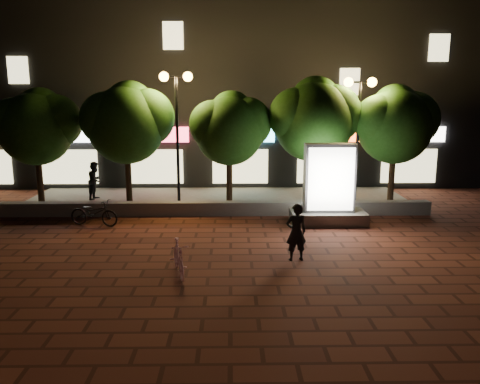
{
  "coord_description": "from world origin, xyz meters",
  "views": [
    {
      "loc": [
        0.59,
        -13.3,
        4.38
      ],
      "look_at": [
        0.85,
        1.5,
        1.38
      ],
      "focal_mm": 35.68,
      "sensor_mm": 36.0,
      "label": 1
    }
  ],
  "objects_px": {
    "tree_right": "(315,117)",
    "ad_kiosk": "(329,192)",
    "tree_mid": "(230,126)",
    "scooter_pink": "(179,258)",
    "tree_far_right": "(396,122)",
    "rider": "(296,232)",
    "street_lamp_left": "(177,105)",
    "scooter_parked": "(94,213)",
    "tree_left": "(128,120)",
    "tree_far_left": "(37,124)",
    "pedestrian": "(95,180)",
    "street_lamp_right": "(359,108)"
  },
  "relations": [
    {
      "from": "tree_right",
      "to": "tree_far_right",
      "type": "xyz_separation_m",
      "value": [
        3.2,
        -0.0,
        -0.2
      ]
    },
    {
      "from": "street_lamp_left",
      "to": "scooter_parked",
      "type": "relative_size",
      "value": 3.0
    },
    {
      "from": "scooter_pink",
      "to": "rider",
      "type": "xyz_separation_m",
      "value": [
        3.05,
        1.03,
        0.35
      ]
    },
    {
      "from": "tree_far_left",
      "to": "scooter_parked",
      "type": "height_order",
      "value": "tree_far_left"
    },
    {
      "from": "tree_far_left",
      "to": "street_lamp_left",
      "type": "xyz_separation_m",
      "value": [
        5.45,
        -0.26,
        0.74
      ]
    },
    {
      "from": "tree_left",
      "to": "pedestrian",
      "type": "height_order",
      "value": "tree_left"
    },
    {
      "from": "street_lamp_right",
      "to": "scooter_parked",
      "type": "relative_size",
      "value": 2.88
    },
    {
      "from": "tree_mid",
      "to": "ad_kiosk",
      "type": "distance_m",
      "value": 4.81
    },
    {
      "from": "street_lamp_left",
      "to": "street_lamp_right",
      "type": "distance_m",
      "value": 7.0
    },
    {
      "from": "tree_left",
      "to": "tree_right",
      "type": "height_order",
      "value": "tree_right"
    },
    {
      "from": "tree_right",
      "to": "ad_kiosk",
      "type": "relative_size",
      "value": 1.82
    },
    {
      "from": "ad_kiosk",
      "to": "pedestrian",
      "type": "xyz_separation_m",
      "value": [
        -9.09,
        3.76,
        -0.25
      ]
    },
    {
      "from": "scooter_parked",
      "to": "tree_far_left",
      "type": "bearing_deg",
      "value": 57.22
    },
    {
      "from": "tree_far_left",
      "to": "tree_far_right",
      "type": "bearing_deg",
      "value": 0.0
    },
    {
      "from": "scooter_parked",
      "to": "tree_left",
      "type": "bearing_deg",
      "value": -0.3
    },
    {
      "from": "scooter_parked",
      "to": "pedestrian",
      "type": "bearing_deg",
      "value": 27.35
    },
    {
      "from": "pedestrian",
      "to": "ad_kiosk",
      "type": "bearing_deg",
      "value": -104.02
    },
    {
      "from": "scooter_pink",
      "to": "street_lamp_right",
      "type": "bearing_deg",
      "value": 34.95
    },
    {
      "from": "tree_left",
      "to": "scooter_pink",
      "type": "height_order",
      "value": "tree_left"
    },
    {
      "from": "street_lamp_left",
      "to": "street_lamp_right",
      "type": "bearing_deg",
      "value": 0.0
    },
    {
      "from": "rider",
      "to": "street_lamp_left",
      "type": "bearing_deg",
      "value": -70.2
    },
    {
      "from": "street_lamp_left",
      "to": "ad_kiosk",
      "type": "bearing_deg",
      "value": -24.07
    },
    {
      "from": "tree_far_left",
      "to": "rider",
      "type": "height_order",
      "value": "tree_far_left"
    },
    {
      "from": "ad_kiosk",
      "to": "rider",
      "type": "relative_size",
      "value": 1.77
    },
    {
      "from": "scooter_pink",
      "to": "ad_kiosk",
      "type": "bearing_deg",
      "value": 31.49
    },
    {
      "from": "tree_far_left",
      "to": "scooter_pink",
      "type": "distance_m",
      "value": 10.17
    },
    {
      "from": "tree_mid",
      "to": "scooter_pink",
      "type": "distance_m",
      "value": 8.12
    },
    {
      "from": "tree_right",
      "to": "scooter_parked",
      "type": "distance_m",
      "value": 9.03
    },
    {
      "from": "tree_far_left",
      "to": "tree_right",
      "type": "height_order",
      "value": "tree_right"
    },
    {
      "from": "tree_far_right",
      "to": "ad_kiosk",
      "type": "distance_m",
      "value": 4.69
    },
    {
      "from": "tree_mid",
      "to": "ad_kiosk",
      "type": "xyz_separation_m",
      "value": [
        3.4,
        -2.7,
        -2.09
      ]
    },
    {
      "from": "scooter_pink",
      "to": "scooter_parked",
      "type": "height_order",
      "value": "scooter_parked"
    },
    {
      "from": "tree_right",
      "to": "street_lamp_right",
      "type": "relative_size",
      "value": 1.02
    },
    {
      "from": "tree_right",
      "to": "rider",
      "type": "bearing_deg",
      "value": -103.34
    },
    {
      "from": "street_lamp_left",
      "to": "rider",
      "type": "bearing_deg",
      "value": -58.51
    },
    {
      "from": "scooter_pink",
      "to": "street_lamp_left",
      "type": "bearing_deg",
      "value": 81.65
    },
    {
      "from": "street_lamp_right",
      "to": "rider",
      "type": "height_order",
      "value": "street_lamp_right"
    },
    {
      "from": "tree_far_right",
      "to": "scooter_parked",
      "type": "bearing_deg",
      "value": -165.51
    },
    {
      "from": "tree_mid",
      "to": "scooter_pink",
      "type": "bearing_deg",
      "value": -99.66
    },
    {
      "from": "rider",
      "to": "scooter_parked",
      "type": "relative_size",
      "value": 0.91
    },
    {
      "from": "street_lamp_left",
      "to": "tree_right",
      "type": "bearing_deg",
      "value": 2.81
    },
    {
      "from": "street_lamp_left",
      "to": "tree_mid",
      "type": "bearing_deg",
      "value": 7.31
    },
    {
      "from": "ad_kiosk",
      "to": "tree_far_left",
      "type": "bearing_deg",
      "value": 166.1
    },
    {
      "from": "tree_left",
      "to": "street_lamp_left",
      "type": "distance_m",
      "value": 2.05
    },
    {
      "from": "tree_right",
      "to": "pedestrian",
      "type": "height_order",
      "value": "tree_right"
    },
    {
      "from": "tree_far_right",
      "to": "street_lamp_left",
      "type": "height_order",
      "value": "street_lamp_left"
    },
    {
      "from": "tree_right",
      "to": "scooter_parked",
      "type": "relative_size",
      "value": 2.93
    },
    {
      "from": "tree_left",
      "to": "scooter_pink",
      "type": "distance_m",
      "value": 8.54
    },
    {
      "from": "tree_mid",
      "to": "tree_far_right",
      "type": "distance_m",
      "value": 6.5
    },
    {
      "from": "rider",
      "to": "ad_kiosk",
      "type": "bearing_deg",
      "value": -124.91
    }
  ]
}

